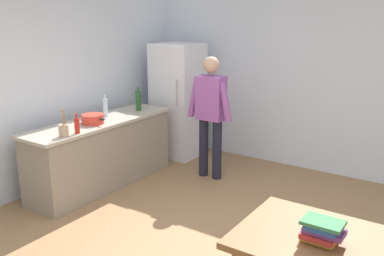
% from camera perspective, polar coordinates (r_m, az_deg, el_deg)
% --- Properties ---
extents(wall_back, '(6.40, 0.12, 2.70)m').
position_cam_1_polar(wall_back, '(6.36, 15.49, 6.51)').
color(wall_back, silver).
rests_on(wall_back, ground_plane).
extents(wall_left, '(0.12, 5.60, 2.70)m').
position_cam_1_polar(wall_left, '(5.66, -21.17, 5.01)').
color(wall_left, silver).
rests_on(wall_left, ground_plane).
extents(kitchen_counter, '(0.64, 2.20, 0.90)m').
position_cam_1_polar(kitchen_counter, '(5.78, -12.02, -3.27)').
color(kitchen_counter, gray).
rests_on(kitchen_counter, ground_plane).
extents(refrigerator, '(0.70, 0.67, 1.80)m').
position_cam_1_polar(refrigerator, '(6.77, -1.89, 3.69)').
color(refrigerator, white).
rests_on(refrigerator, ground_plane).
extents(person, '(0.70, 0.22, 1.70)m').
position_cam_1_polar(person, '(5.79, 2.52, 2.49)').
color(person, '#1E1E2D').
rests_on(person, ground_plane).
extents(dining_table, '(1.40, 0.90, 0.75)m').
position_cam_1_polar(dining_table, '(3.16, 19.17, -15.75)').
color(dining_table, brown).
rests_on(dining_table, ground_plane).
extents(cooking_pot, '(0.40, 0.28, 0.12)m').
position_cam_1_polar(cooking_pot, '(5.49, -13.24, 1.19)').
color(cooking_pot, red).
rests_on(cooking_pot, kitchen_counter).
extents(utensil_jar, '(0.11, 0.11, 0.32)m').
position_cam_1_polar(utensil_jar, '(4.99, -16.92, -0.25)').
color(utensil_jar, tan).
rests_on(utensil_jar, kitchen_counter).
extents(bottle_sauce_red, '(0.06, 0.06, 0.24)m').
position_cam_1_polar(bottle_sauce_red, '(5.08, -15.24, 0.33)').
color(bottle_sauce_red, '#B22319').
rests_on(bottle_sauce_red, kitchen_counter).
extents(bottle_water_clear, '(0.07, 0.07, 0.30)m').
position_cam_1_polar(bottle_water_clear, '(5.82, -11.62, 2.73)').
color(bottle_water_clear, silver).
rests_on(bottle_water_clear, kitchen_counter).
extents(bottle_wine_green, '(0.08, 0.08, 0.34)m').
position_cam_1_polar(bottle_wine_green, '(6.11, -7.25, 3.71)').
color(bottle_wine_green, '#1E5123').
rests_on(bottle_wine_green, kitchen_counter).
extents(book_stack, '(0.28, 0.20, 0.17)m').
position_cam_1_polar(book_stack, '(3.06, 17.08, -13.12)').
color(book_stack, gold).
rests_on(book_stack, dining_table).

